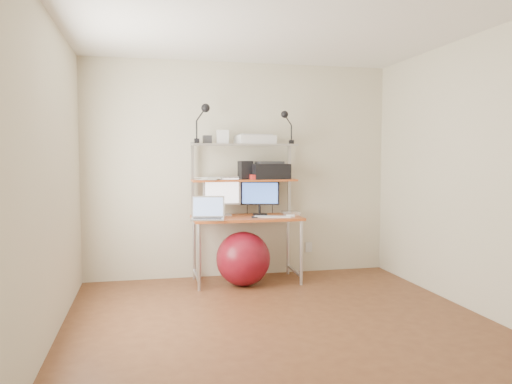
% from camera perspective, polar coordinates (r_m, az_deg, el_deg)
% --- Properties ---
extents(room, '(3.60, 3.60, 3.60)m').
position_cam_1_polar(room, '(4.13, 2.90, 1.90)').
color(room, brown).
rests_on(room, ground).
extents(computer_desk, '(1.20, 0.60, 1.57)m').
position_cam_1_polar(computer_desk, '(5.61, -1.23, -0.56)').
color(computer_desk, '#C45826').
rests_on(computer_desk, ground).
extents(desktop, '(1.20, 0.60, 0.00)m').
position_cam_1_polar(desktop, '(5.57, -1.10, -2.82)').
color(desktop, '#C45826').
rests_on(desktop, computer_desk).
extents(mid_shelf, '(1.18, 0.34, 0.00)m').
position_cam_1_polar(mid_shelf, '(5.66, -1.37, 1.47)').
color(mid_shelf, '#C45826').
rests_on(mid_shelf, computer_desk).
extents(top_shelf, '(1.18, 0.34, 0.00)m').
position_cam_1_polar(top_shelf, '(5.66, -1.37, 5.52)').
color(top_shelf, '#BABABF').
rests_on(top_shelf, computer_desk).
extents(floor, '(3.60, 3.60, 0.00)m').
position_cam_1_polar(floor, '(4.36, 2.84, -14.77)').
color(floor, brown).
rests_on(floor, ground).
extents(wall_outlet, '(0.08, 0.01, 0.12)m').
position_cam_1_polar(wall_outlet, '(6.18, 6.05, -6.28)').
color(wall_outlet, silver).
rests_on(wall_outlet, room).
extents(monitor_silver, '(0.43, 0.16, 0.47)m').
position_cam_1_polar(monitor_silver, '(5.65, -3.91, -0.15)').
color(monitor_silver, '#B9B9BE').
rests_on(monitor_silver, desktop).
extents(monitor_black, '(0.45, 0.17, 0.45)m').
position_cam_1_polar(monitor_black, '(5.72, 0.42, -0.36)').
color(monitor_black, black).
rests_on(monitor_black, desktop).
extents(laptop, '(0.40, 0.34, 0.31)m').
position_cam_1_polar(laptop, '(5.35, -5.52, -2.55)').
color(laptop, silver).
rests_on(laptop, desktop).
extents(keyboard, '(0.42, 0.22, 0.01)m').
position_cam_1_polar(keyboard, '(5.51, 1.91, -2.83)').
color(keyboard, silver).
rests_on(keyboard, desktop).
extents(mouse, '(0.11, 0.08, 0.03)m').
position_cam_1_polar(mouse, '(5.54, 3.95, -2.72)').
color(mouse, silver).
rests_on(mouse, desktop).
extents(mac_mini, '(0.22, 0.22, 0.04)m').
position_cam_1_polar(mac_mini, '(5.77, 4.00, -2.40)').
color(mac_mini, silver).
rests_on(mac_mini, desktop).
extents(phone, '(0.08, 0.12, 0.01)m').
position_cam_1_polar(phone, '(5.47, -0.17, -2.89)').
color(phone, black).
rests_on(phone, desktop).
extents(printer, '(0.45, 0.34, 0.20)m').
position_cam_1_polar(printer, '(5.71, 1.53, 2.44)').
color(printer, black).
rests_on(printer, mid_shelf).
extents(nas_cube, '(0.16, 0.16, 0.21)m').
position_cam_1_polar(nas_cube, '(5.67, -1.22, 2.52)').
color(nas_cube, black).
rests_on(nas_cube, mid_shelf).
extents(red_box, '(0.20, 0.14, 0.05)m').
position_cam_1_polar(red_box, '(5.59, 0.36, 1.72)').
color(red_box, red).
rests_on(red_box, mid_shelf).
extents(scanner, '(0.45, 0.33, 0.11)m').
position_cam_1_polar(scanner, '(5.70, -0.12, 6.04)').
color(scanner, silver).
rests_on(scanner, top_shelf).
extents(box_white, '(0.14, 0.12, 0.15)m').
position_cam_1_polar(box_white, '(5.61, -3.85, 6.29)').
color(box_white, silver).
rests_on(box_white, top_shelf).
extents(box_grey, '(0.10, 0.10, 0.09)m').
position_cam_1_polar(box_grey, '(5.62, -5.59, 5.98)').
color(box_grey, '#2E2E31').
rests_on(box_grey, top_shelf).
extents(clip_lamp_left, '(0.17, 0.10, 0.43)m').
position_cam_1_polar(clip_lamp_left, '(5.54, -6.00, 8.81)').
color(clip_lamp_left, black).
rests_on(clip_lamp_left, top_shelf).
extents(clip_lamp_right, '(0.15, 0.08, 0.38)m').
position_cam_1_polar(clip_lamp_right, '(5.72, 3.45, 8.24)').
color(clip_lamp_right, black).
rests_on(clip_lamp_right, top_shelf).
extents(exercise_ball, '(0.59, 0.59, 0.59)m').
position_cam_1_polar(exercise_ball, '(5.48, -1.47, -7.63)').
color(exercise_ball, maroon).
rests_on(exercise_ball, floor).
extents(paper_stack, '(0.35, 0.41, 0.02)m').
position_cam_1_polar(paper_stack, '(5.59, -5.29, 1.54)').
color(paper_stack, white).
rests_on(paper_stack, mid_shelf).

